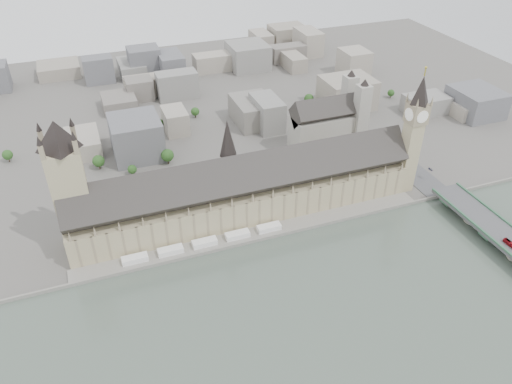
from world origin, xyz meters
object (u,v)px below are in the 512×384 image
object	(u,v)px
palace_of_westminster	(244,191)
westminster_abbey	(329,124)
westminster_bridge	(509,246)
red_bus_north	(510,244)
car_approach	(431,169)
elizabeth_tower	(414,127)
victoria_tower	(68,181)

from	to	relation	value
palace_of_westminster	westminster_abbey	bearing A→B (deg)	34.17
westminster_bridge	red_bus_north	bearing A→B (deg)	-140.83
palace_of_westminster	car_approach	bearing A→B (deg)	-2.98
westminster_abbey	palace_of_westminster	bearing A→B (deg)	-145.83
elizabeth_tower	victoria_tower	size ratio (longest dim) A/B	1.07
palace_of_westminster	red_bus_north	distance (m)	192.66
westminster_abbey	westminster_bridge	bearing A→B (deg)	-74.36
victoria_tower	car_approach	xyz separation A→B (m)	(288.80, -15.00, -44.26)
westminster_abbey	red_bus_north	size ratio (longest dim) A/B	5.95
westminster_abbey	red_bus_north	world-z (taller)	westminster_abbey
westminster_bridge	red_bus_north	world-z (taller)	red_bus_north
westminster_bridge	car_approach	size ratio (longest dim) A/B	67.96
red_bus_north	car_approach	bearing A→B (deg)	81.72
westminster_bridge	westminster_abbey	distance (m)	190.56
victoria_tower	westminster_abbey	size ratio (longest dim) A/B	1.47
palace_of_westminster	car_approach	size ratio (longest dim) A/B	55.41
car_approach	victoria_tower	bearing A→B (deg)	170.52
red_bus_north	car_approach	size ratio (longest dim) A/B	2.39
elizabeth_tower	car_approach	world-z (taller)	elizabeth_tower
palace_of_westminster	westminster_bridge	size ratio (longest dim) A/B	0.82
elizabeth_tower	victoria_tower	world-z (taller)	elizabeth_tower
westminster_bridge	car_approach	world-z (taller)	car_approach
westminster_abbey	red_bus_north	xyz separation A→B (m)	(45.84, -186.76, -13.24)
victoria_tower	red_bus_north	world-z (taller)	victoria_tower
palace_of_westminster	victoria_tower	world-z (taller)	victoria_tower
westminster_bridge	car_approach	bearing A→B (deg)	87.21
elizabeth_tower	westminster_bridge	distance (m)	111.81
westminster_abbey	car_approach	size ratio (longest dim) A/B	14.22
elizabeth_tower	westminster_abbey	world-z (taller)	elizabeth_tower
westminster_abbey	car_approach	world-z (taller)	westminster_abbey
westminster_bridge	red_bus_north	size ratio (longest dim) A/B	28.44
elizabeth_tower	red_bus_north	world-z (taller)	elizabeth_tower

